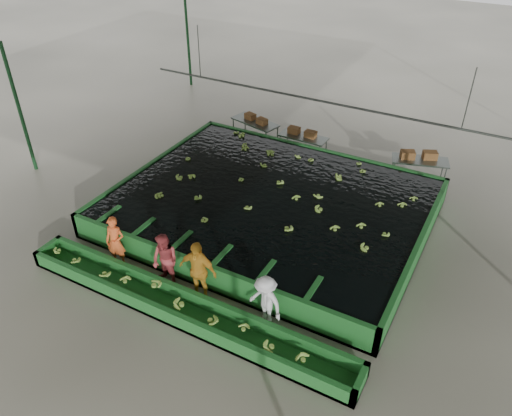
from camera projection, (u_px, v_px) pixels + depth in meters
The scene contains 21 objects.
ground at pixel (248, 242), 15.94m from camera, with size 80.00×80.00×0.00m, color gray.
shed_roof at pixel (247, 92), 13.12m from camera, with size 20.00×22.00×0.04m, color gray.
shed_posts at pixel (248, 174), 14.53m from camera, with size 20.00×22.00×5.00m, color #174320, non-canonical shape.
flotation_tank at pixel (270, 207), 16.77m from camera, with size 10.00×8.00×0.90m, color #1F6425, non-canonical shape.
tank_water at pixel (271, 197), 16.54m from camera, with size 9.70×7.70×0.00m, color black.
sorting_trough at pixel (181, 308), 13.19m from camera, with size 10.00×1.00×0.50m, color #1F6425, non-canonical shape.
cableway_rail at pixel (316, 100), 17.87m from camera, with size 0.08×0.08×14.00m, color #59605B.
rail_hanger_left at pixel (199, 52), 19.30m from camera, with size 0.04×0.04×2.00m, color #59605B.
rail_hanger_right at pixel (469, 99), 15.31m from camera, with size 0.04×0.04×2.00m, color #59605B.
worker_a at pixel (116, 242), 14.59m from camera, with size 0.60×0.40×1.66m, color orange.
worker_b at pixel (165, 261), 13.86m from camera, with size 0.82×0.64×1.69m, color #AE3B3E.
worker_c at pixel (198, 271), 13.37m from camera, with size 1.11×0.46×1.89m, color gold.
worker_d at pixel (265, 302), 12.64m from camera, with size 1.01×0.58×1.56m, color white.
packing_table_left at pixel (255, 132), 21.51m from camera, with size 2.12×0.85×0.96m, color #59605B, non-canonical shape.
packing_table_mid at pixel (303, 146), 20.46m from camera, with size 1.96×0.79×0.89m, color #59605B, non-canonical shape.
packing_table_right at pixel (418, 171), 18.76m from camera, with size 2.04×0.82×0.93m, color #59605B, non-canonical shape.
box_stack_left at pixel (256, 121), 21.21m from camera, with size 1.16×0.32×0.25m, color brown, non-canonical shape.
box_stack_mid at pixel (302, 135), 20.29m from camera, with size 1.20×0.33×0.26m, color brown, non-canonical shape.
box_stack_right at pixel (418, 158), 18.59m from camera, with size 1.33×0.37×0.29m, color brown, non-canonical shape.
floating_bananas at pixel (281, 186), 17.12m from camera, with size 9.00×6.14×0.12m, color #91BF47, non-canonical shape.
trough_bananas at pixel (181, 304), 13.11m from camera, with size 8.33×0.56×0.11m, color #91BF47, non-canonical shape.
Camera 1 is at (6.27, -10.89, 9.86)m, focal length 35.00 mm.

